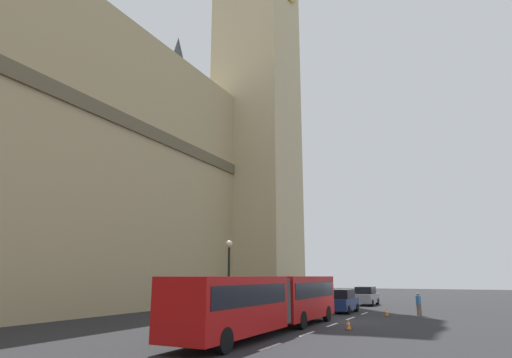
# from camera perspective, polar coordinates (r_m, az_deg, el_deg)

# --- Properties ---
(ground_plane) EXTENTS (160.00, 160.00, 0.00)m
(ground_plane) POSITION_cam_1_polar(r_m,az_deg,el_deg) (30.16, 11.51, -18.20)
(ground_plane) COLOR #262628
(lane_centre_marking) EXTENTS (25.20, 0.16, 0.01)m
(lane_centre_marking) POSITION_cam_1_polar(r_m,az_deg,el_deg) (25.69, 8.66, -19.26)
(lane_centre_marking) COLOR silver
(lane_centre_marking) RESTS_ON ground_plane
(clock_tower) EXTENTS (10.78, 10.78, 70.55)m
(clock_tower) POSITION_cam_1_polar(r_m,az_deg,el_deg) (64.31, 0.15, 19.31)
(clock_tower) COLOR #C6B284
(clock_tower) RESTS_ON ground_plane
(articulated_bus) EXTENTS (16.36, 2.54, 2.90)m
(articulated_bus) POSITION_cam_1_polar(r_m,az_deg,el_deg) (23.79, 1.73, -15.71)
(articulated_bus) COLOR #B20F0F
(articulated_bus) RESTS_ON ground_plane
(sedan_lead) EXTENTS (4.40, 1.86, 1.85)m
(sedan_lead) POSITION_cam_1_polar(r_m,az_deg,el_deg) (37.05, 11.49, -15.74)
(sedan_lead) COLOR navy
(sedan_lead) RESTS_ON ground_plane
(sedan_trailing) EXTENTS (4.40, 1.86, 1.85)m
(sedan_trailing) POSITION_cam_1_polar(r_m,az_deg,el_deg) (46.71, 14.58, -14.95)
(sedan_trailing) COLOR gray
(sedan_trailing) RESTS_ON ground_plane
(traffic_cone_west) EXTENTS (0.36, 0.36, 0.58)m
(traffic_cone_west) POSITION_cam_1_polar(r_m,az_deg,el_deg) (25.57, 12.28, -18.52)
(traffic_cone_west) COLOR black
(traffic_cone_west) RESTS_ON ground_plane
(traffic_cone_middle) EXTENTS (0.36, 0.36, 0.58)m
(traffic_cone_middle) POSITION_cam_1_polar(r_m,az_deg,el_deg) (34.70, 17.13, -16.70)
(traffic_cone_middle) COLOR black
(traffic_cone_middle) RESTS_ON ground_plane
(street_lamp) EXTENTS (0.44, 0.44, 5.27)m
(street_lamp) POSITION_cam_1_polar(r_m,az_deg,el_deg) (28.95, -3.67, -12.59)
(street_lamp) COLOR black
(street_lamp) RESTS_ON ground_plane
(pedestrian_near_cones) EXTENTS (0.45, 0.35, 1.69)m
(pedestrian_near_cones) POSITION_cam_1_polar(r_m,az_deg,el_deg) (35.57, 20.97, -15.30)
(pedestrian_near_cones) COLOR #726651
(pedestrian_near_cones) RESTS_ON ground_plane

